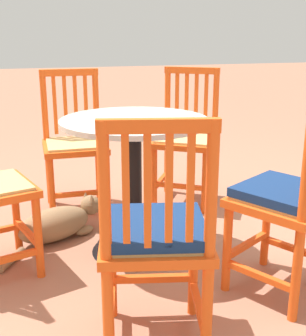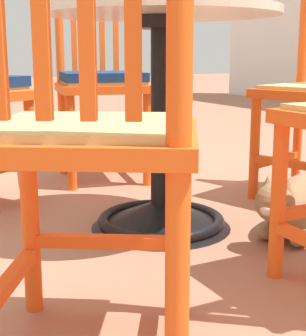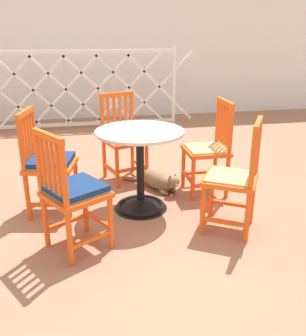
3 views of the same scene
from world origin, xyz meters
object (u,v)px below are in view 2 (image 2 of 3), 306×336
Objects in this scene: orange_chair_tucked_in at (101,84)px; tabby_cat at (300,205)px; orange_chair_by_planter at (85,140)px; cafe_table at (161,146)px.

tabby_cat is at bearing 15.46° from orange_chair_tucked_in.
tabby_cat is (-0.40, 0.89, -0.34)m from orange_chair_by_planter.
orange_chair_tucked_in is 1.52× the size of tabby_cat.
orange_chair_tucked_in is at bearing 172.74° from cafe_table.
orange_chair_tucked_in reaches higher than tabby_cat.
orange_chair_by_planter is at bearing -37.38° from cafe_table.
cafe_table is 0.81m from orange_chair_tucked_in.
cafe_table is 0.50m from tabby_cat.
cafe_table is 1.27× the size of tabby_cat.
tabby_cat is (1.04, 0.29, -0.35)m from orange_chair_tucked_in.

